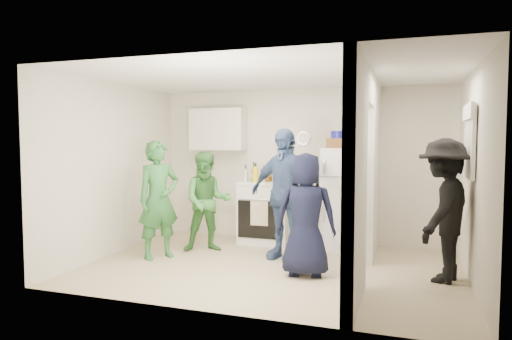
{
  "coord_description": "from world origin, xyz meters",
  "views": [
    {
      "loc": [
        1.69,
        -5.66,
        1.68
      ],
      "look_at": [
        -0.34,
        0.4,
        1.25
      ],
      "focal_mm": 32.0,
      "sensor_mm": 36.0,
      "label": 1
    }
  ],
  "objects_px": {
    "yellow_cup_stack_top": "(359,140)",
    "wicker_basket": "(339,143)",
    "person_green_center": "(207,202)",
    "person_nook": "(444,210)",
    "person_denim": "(284,194)",
    "stove": "(267,212)",
    "person_green_left": "(159,200)",
    "person_navy": "(306,215)",
    "blue_bowl": "(339,135)",
    "fridge": "(344,199)"
  },
  "relations": [
    {
      "from": "yellow_cup_stack_top",
      "to": "person_navy",
      "type": "distance_m",
      "value": 1.79
    },
    {
      "from": "person_navy",
      "to": "person_nook",
      "type": "relative_size",
      "value": 0.9
    },
    {
      "from": "yellow_cup_stack_top",
      "to": "person_green_center",
      "type": "distance_m",
      "value": 2.44
    },
    {
      "from": "yellow_cup_stack_top",
      "to": "person_green_center",
      "type": "xyz_separation_m",
      "value": [
        -2.15,
        -0.69,
        -0.93
      ]
    },
    {
      "from": "fridge",
      "to": "person_nook",
      "type": "relative_size",
      "value": 0.91
    },
    {
      "from": "person_green_center",
      "to": "person_denim",
      "type": "xyz_separation_m",
      "value": [
        1.21,
        -0.07,
        0.17
      ]
    },
    {
      "from": "person_green_left",
      "to": "person_denim",
      "type": "xyz_separation_m",
      "value": [
        1.69,
        0.53,
        0.09
      ]
    },
    {
      "from": "stove",
      "to": "person_green_left",
      "type": "distance_m",
      "value": 1.86
    },
    {
      "from": "stove",
      "to": "person_denim",
      "type": "distance_m",
      "value": 1.12
    },
    {
      "from": "stove",
      "to": "person_green_left",
      "type": "xyz_separation_m",
      "value": [
        -1.16,
        -1.42,
        0.33
      ]
    },
    {
      "from": "stove",
      "to": "person_nook",
      "type": "distance_m",
      "value": 2.91
    },
    {
      "from": "blue_bowl",
      "to": "person_navy",
      "type": "bearing_deg",
      "value": -95.44
    },
    {
      "from": "blue_bowl",
      "to": "person_green_center",
      "type": "distance_m",
      "value": 2.25
    },
    {
      "from": "person_green_center",
      "to": "person_green_left",
      "type": "bearing_deg",
      "value": -155.46
    },
    {
      "from": "fridge",
      "to": "person_green_left",
      "type": "relative_size",
      "value": 0.93
    },
    {
      "from": "stove",
      "to": "person_green_center",
      "type": "bearing_deg",
      "value": -129.59
    },
    {
      "from": "fridge",
      "to": "wicker_basket",
      "type": "bearing_deg",
      "value": 153.43
    },
    {
      "from": "yellow_cup_stack_top",
      "to": "person_denim",
      "type": "bearing_deg",
      "value": -141.06
    },
    {
      "from": "person_denim",
      "to": "person_green_center",
      "type": "bearing_deg",
      "value": -166.06
    },
    {
      "from": "wicker_basket",
      "to": "person_green_center",
      "type": "distance_m",
      "value": 2.2
    },
    {
      "from": "stove",
      "to": "person_nook",
      "type": "height_order",
      "value": "person_nook"
    },
    {
      "from": "stove",
      "to": "person_green_center",
      "type": "height_order",
      "value": "person_green_center"
    },
    {
      "from": "person_green_center",
      "to": "fridge",
      "type": "bearing_deg",
      "value": -4.49
    },
    {
      "from": "blue_bowl",
      "to": "person_denim",
      "type": "bearing_deg",
      "value": -124.29
    },
    {
      "from": "yellow_cup_stack_top",
      "to": "wicker_basket",
      "type": "bearing_deg",
      "value": 154.89
    },
    {
      "from": "yellow_cup_stack_top",
      "to": "person_green_left",
      "type": "distance_m",
      "value": 3.04
    },
    {
      "from": "fridge",
      "to": "yellow_cup_stack_top",
      "type": "xyz_separation_m",
      "value": [
        0.22,
        -0.1,
        0.9
      ]
    },
    {
      "from": "person_denim",
      "to": "person_nook",
      "type": "bearing_deg",
      "value": 6.66
    },
    {
      "from": "wicker_basket",
      "to": "person_nook",
      "type": "distance_m",
      "value": 2.08
    },
    {
      "from": "stove",
      "to": "person_navy",
      "type": "relative_size",
      "value": 0.66
    },
    {
      "from": "person_green_left",
      "to": "yellow_cup_stack_top",
      "type": "bearing_deg",
      "value": -28.51
    },
    {
      "from": "stove",
      "to": "blue_bowl",
      "type": "bearing_deg",
      "value": 1.0
    },
    {
      "from": "person_green_left",
      "to": "person_green_center",
      "type": "xyz_separation_m",
      "value": [
        0.48,
        0.59,
        -0.08
      ]
    },
    {
      "from": "fridge",
      "to": "person_navy",
      "type": "xyz_separation_m",
      "value": [
        -0.25,
        -1.56,
        -0.01
      ]
    },
    {
      "from": "wicker_basket",
      "to": "person_green_left",
      "type": "relative_size",
      "value": 0.21
    },
    {
      "from": "person_green_left",
      "to": "person_navy",
      "type": "relative_size",
      "value": 1.09
    },
    {
      "from": "person_green_center",
      "to": "person_nook",
      "type": "height_order",
      "value": "person_nook"
    },
    {
      "from": "wicker_basket",
      "to": "person_denim",
      "type": "distance_m",
      "value": 1.31
    },
    {
      "from": "yellow_cup_stack_top",
      "to": "person_green_left",
      "type": "bearing_deg",
      "value": -153.91
    },
    {
      "from": "person_navy",
      "to": "person_nook",
      "type": "xyz_separation_m",
      "value": [
        1.59,
        0.32,
        0.09
      ]
    },
    {
      "from": "yellow_cup_stack_top",
      "to": "stove",
      "type": "bearing_deg",
      "value": 174.95
    },
    {
      "from": "blue_bowl",
      "to": "yellow_cup_stack_top",
      "type": "relative_size",
      "value": 0.96
    },
    {
      "from": "stove",
      "to": "wicker_basket",
      "type": "height_order",
      "value": "wicker_basket"
    },
    {
      "from": "blue_bowl",
      "to": "person_green_left",
      "type": "distance_m",
      "value": 2.87
    },
    {
      "from": "blue_bowl",
      "to": "person_green_center",
      "type": "height_order",
      "value": "blue_bowl"
    },
    {
      "from": "blue_bowl",
      "to": "person_denim",
      "type": "distance_m",
      "value": 1.38
    },
    {
      "from": "stove",
      "to": "person_green_center",
      "type": "distance_m",
      "value": 1.09
    },
    {
      "from": "person_nook",
      "to": "fridge",
      "type": "bearing_deg",
      "value": -112.63
    },
    {
      "from": "stove",
      "to": "yellow_cup_stack_top",
      "type": "height_order",
      "value": "yellow_cup_stack_top"
    },
    {
      "from": "blue_bowl",
      "to": "person_navy",
      "type": "distance_m",
      "value": 1.9
    }
  ]
}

